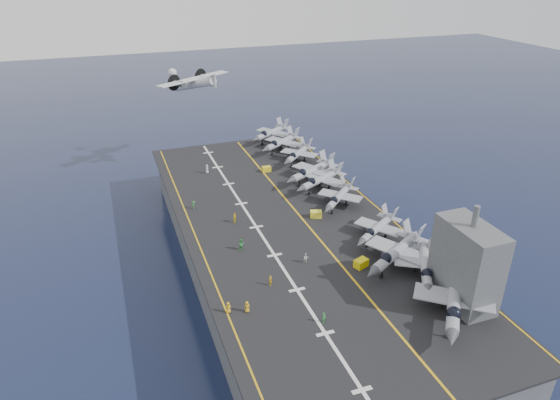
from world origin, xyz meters
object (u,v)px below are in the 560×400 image
object	(u,v)px
fighter_jet_0	(454,300)
transport_plane	(194,84)
island_superstructure	(468,255)
tow_cart_a	(361,263)

from	to	relation	value
fighter_jet_0	transport_plane	distance (m)	91.40
island_superstructure	fighter_jet_0	distance (m)	6.44
fighter_jet_0	tow_cart_a	xyz separation A→B (m)	(-5.84, 14.94, -2.12)
island_superstructure	transport_plane	distance (m)	89.03
fighter_jet_0	transport_plane	world-z (taller)	transport_plane
fighter_jet_0	transport_plane	bearing A→B (deg)	100.65
island_superstructure	tow_cart_a	xyz separation A→B (m)	(-9.27, 12.23, -6.85)
island_superstructure	tow_cart_a	distance (m)	16.81
island_superstructure	transport_plane	bearing A→B (deg)	103.15
tow_cart_a	transport_plane	bearing A→B (deg)	98.38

